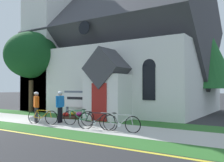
# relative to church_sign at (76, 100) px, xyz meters

# --- Properties ---
(ground) EXTENTS (140.00, 140.00, 0.00)m
(ground) POSITION_rel_church_sign_xyz_m (-1.85, -0.04, -1.07)
(ground) COLOR #2B2B2D
(sidewalk_slab) EXTENTS (32.00, 2.68, 0.01)m
(sidewalk_slab) POSITION_rel_church_sign_xyz_m (0.02, -2.46, -1.06)
(sidewalk_slab) COLOR #B7B5AD
(sidewalk_slab) RESTS_ON ground
(grass_verge) EXTENTS (32.00, 1.49, 0.01)m
(grass_verge) POSITION_rel_church_sign_xyz_m (0.02, -4.54, -1.06)
(grass_verge) COLOR #2D6628
(grass_verge) RESTS_ON ground
(church_lawn) EXTENTS (24.00, 1.92, 0.01)m
(church_lawn) POSITION_rel_church_sign_xyz_m (0.02, -0.16, -1.06)
(church_lawn) COLOR #2D6628
(church_lawn) RESTS_ON ground
(church_building) EXTENTS (13.80, 11.08, 13.79)m
(church_building) POSITION_rel_church_sign_xyz_m (-0.46, 5.08, 3.54)
(church_building) COLOR white
(church_building) RESTS_ON ground
(church_sign) EXTENTS (1.78, 0.25, 1.64)m
(church_sign) POSITION_rel_church_sign_xyz_m (0.00, 0.00, 0.00)
(church_sign) COLOR slate
(church_sign) RESTS_ON ground
(flower_bed) EXTENTS (1.94, 1.94, 0.34)m
(flower_bed) POSITION_rel_church_sign_xyz_m (0.01, -0.28, -0.98)
(flower_bed) COLOR #382319
(flower_bed) RESTS_ON ground
(bicycle_red) EXTENTS (1.69, 0.47, 0.77)m
(bicycle_red) POSITION_rel_church_sign_xyz_m (0.67, -3.29, -0.70)
(bicycle_red) COLOR black
(bicycle_red) RESTS_ON ground
(bicycle_green) EXTENTS (1.73, 0.50, 0.81)m
(bicycle_green) POSITION_rel_church_sign_xyz_m (3.94, -3.11, -0.68)
(bicycle_green) COLOR black
(bicycle_green) RESTS_ON ground
(bicycle_black) EXTENTS (1.70, 0.36, 0.83)m
(bicycle_black) POSITION_rel_church_sign_xyz_m (2.47, -2.59, -0.69)
(bicycle_black) COLOR black
(bicycle_black) RESTS_ON ground
(bicycle_orange) EXTENTS (1.76, 0.20, 0.81)m
(bicycle_orange) POSITION_rel_church_sign_xyz_m (5.15, -2.98, -0.70)
(bicycle_orange) COLOR black
(bicycle_orange) RESTS_ON ground
(cyclist_in_green_jersey) EXTENTS (0.31, 0.68, 1.65)m
(cyclist_in_green_jersey) POSITION_rel_church_sign_xyz_m (1.08, -2.46, -0.10)
(cyclist_in_green_jersey) COLOR black
(cyclist_in_green_jersey) RESTS_ON ground
(cyclist_in_red_jersey) EXTENTS (0.53, 0.46, 1.62)m
(cyclist_in_red_jersey) POSITION_rel_church_sign_xyz_m (-0.07, -3.07, -0.13)
(cyclist_in_red_jersey) COLOR #2D2D33
(cyclist_in_red_jersey) RESTS_ON ground
(roadside_conifer) EXTENTS (4.25, 4.25, 6.73)m
(roadside_conifer) POSITION_rel_church_sign_xyz_m (6.31, 6.67, 3.18)
(roadside_conifer) COLOR #3D2D1E
(roadside_conifer) RESTS_ON ground
(yard_deciduous_tree) EXTENTS (4.06, 4.06, 6.13)m
(yard_deciduous_tree) POSITION_rel_church_sign_xyz_m (-5.17, 0.71, 3.27)
(yard_deciduous_tree) COLOR #4C3823
(yard_deciduous_tree) RESTS_ON ground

